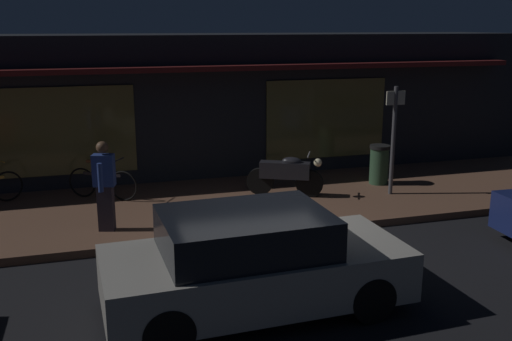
{
  "coord_description": "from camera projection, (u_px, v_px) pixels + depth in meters",
  "views": [
    {
      "loc": [
        -2.64,
        -8.57,
        3.84
      ],
      "look_at": [
        0.58,
        2.4,
        0.95
      ],
      "focal_mm": 40.68,
      "sensor_mm": 36.0,
      "label": 1
    }
  ],
  "objects": [
    {
      "name": "ground_plane",
      "position": [
        263.0,
        262.0,
        9.64
      ],
      "size": [
        60.0,
        60.0,
        0.0
      ],
      "primitive_type": "plane",
      "color": "black"
    },
    {
      "name": "sidewalk_slab",
      "position": [
        222.0,
        205.0,
        12.41
      ],
      "size": [
        18.0,
        4.0,
        0.15
      ],
      "primitive_type": "cube",
      "color": "brown",
      "rests_on": "ground_plane"
    },
    {
      "name": "storefront_building",
      "position": [
        192.0,
        104.0,
        15.14
      ],
      "size": [
        18.0,
        3.3,
        3.6
      ],
      "color": "black",
      "rests_on": "ground_plane"
    },
    {
      "name": "motorcycle",
      "position": [
        286.0,
        174.0,
        12.75
      ],
      "size": [
        1.58,
        0.91,
        0.97
      ],
      "color": "black",
      "rests_on": "sidewalk_slab"
    },
    {
      "name": "bicycle_extra",
      "position": [
        102.0,
        183.0,
        12.54
      ],
      "size": [
        1.42,
        0.93,
        0.91
      ],
      "color": "black",
      "rests_on": "sidewalk_slab"
    },
    {
      "name": "person_photographer",
      "position": [
        105.0,
        184.0,
        10.49
      ],
      "size": [
        0.43,
        0.61,
        1.67
      ],
      "color": "#28232D",
      "rests_on": "sidewalk_slab"
    },
    {
      "name": "sign_post",
      "position": [
        394.0,
        134.0,
        12.67
      ],
      "size": [
        0.44,
        0.09,
        2.4
      ],
      "color": "#47474C",
      "rests_on": "sidewalk_slab"
    },
    {
      "name": "trash_bin",
      "position": [
        379.0,
        164.0,
        13.73
      ],
      "size": [
        0.48,
        0.48,
        0.93
      ],
      "color": "#2D4C33",
      "rests_on": "sidewalk_slab"
    },
    {
      "name": "parked_car_far",
      "position": [
        253.0,
        263.0,
        7.85
      ],
      "size": [
        4.16,
        1.91,
        1.42
      ],
      "color": "black",
      "rests_on": "ground_plane"
    }
  ]
}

